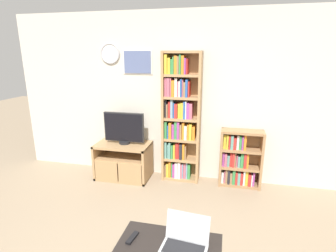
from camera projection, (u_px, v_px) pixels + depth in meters
name	position (u px, v px, depth m)	size (l,w,h in m)	color
wall_back	(185.00, 98.00, 4.08)	(5.74, 0.09, 2.60)	beige
tv_stand	(123.00, 161.00, 4.26)	(0.86, 0.51, 0.58)	tan
television	(124.00, 128.00, 4.14)	(0.65, 0.18, 0.51)	black
bookshelf_tall	(180.00, 120.00, 4.03)	(0.58, 0.25, 2.01)	tan
bookshelf_short	(238.00, 160.00, 3.99)	(0.62, 0.26, 0.88)	#9E754C
laptop	(185.00, 240.00, 2.14)	(0.40, 0.32, 0.26)	#B7BABC
remote_near_laptop	(132.00, 238.00, 2.24)	(0.07, 0.17, 0.02)	black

